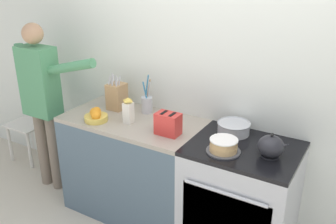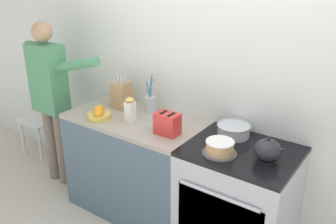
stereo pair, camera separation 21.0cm
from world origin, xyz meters
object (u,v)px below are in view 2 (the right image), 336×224
mixing_bowl (234,130)px  fruit_bowl (99,113)px  tea_kettle (268,150)px  utensil_crock (150,103)px  person_baker (50,92)px  knife_block (121,95)px  stove_range (237,203)px  dining_chair (46,113)px  layer_cake (220,148)px  toaster (167,124)px  milk_carton (130,110)px

mixing_bowl → fruit_bowl: 1.11m
tea_kettle → utensil_crock: utensil_crock is taller
person_baker → knife_block: bearing=22.1°
stove_range → dining_chair: size_ratio=1.07×
layer_cake → knife_block: bearing=166.7°
tea_kettle → stove_range: bearing=168.9°
stove_range → tea_kettle: 0.56m
person_baker → utensil_crock: bearing=20.6°
knife_block → utensil_crock: 0.29m
toaster → dining_chair: (-1.96, 0.35, -0.50)m
knife_block → fruit_bowl: (0.02, -0.30, -0.07)m
stove_range → milk_carton: 1.11m
knife_block → person_baker: bearing=-162.3°
layer_cake → mixing_bowl: 0.31m
knife_block → toaster: (0.65, -0.22, -0.03)m
fruit_bowl → dining_chair: (-1.33, 0.44, -0.47)m
toaster → mixing_bowl: bearing=31.5°
mixing_bowl → milk_carton: bearing=-163.2°
utensil_crock → toaster: size_ratio=1.67×
tea_kettle → toaster: 0.77m
utensil_crock → stove_range: bearing=-10.9°
fruit_bowl → toaster: size_ratio=0.96×
mixing_bowl → milk_carton: 0.84m
mixing_bowl → tea_kettle: bearing=-30.9°
mixing_bowl → milk_carton: (-0.80, -0.24, 0.06)m
stove_range → toaster: 0.79m
layer_cake → knife_block: (-1.12, 0.26, 0.07)m
layer_cake → person_baker: 1.82m
stove_range → knife_block: (-1.22, 0.12, 0.57)m
layer_cake → mixing_bowl: size_ratio=0.95×
layer_cake → milk_carton: milk_carton is taller
tea_kettle → knife_block: bearing=173.5°
knife_block → milk_carton: knife_block is taller
stove_range → mixing_bowl: mixing_bowl is taller
mixing_bowl → stove_range: bearing=-48.3°
milk_carton → dining_chair: milk_carton is taller
milk_carton → utensil_crock: bearing=88.4°
person_baker → dining_chair: bearing=154.0°
toaster → person_baker: bearing=-179.7°
mixing_bowl → layer_cake: bearing=-81.2°
utensil_crock → milk_carton: utensil_crock is taller
tea_kettle → dining_chair: bearing=173.8°
fruit_bowl → person_baker: (-0.72, 0.08, 0.02)m
tea_kettle → mixing_bowl: bearing=149.1°
dining_chair → tea_kettle: bearing=-23.3°
utensil_crock → tea_kettle: bearing=-11.0°
stove_range → mixing_bowl: 0.55m
toaster → milk_carton: (-0.38, 0.02, 0.02)m
knife_block → fruit_bowl: knife_block is taller
knife_block → toaster: size_ratio=1.60×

